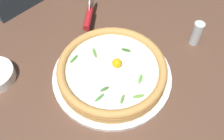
# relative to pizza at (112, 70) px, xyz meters

# --- Properties ---
(ground_plane) EXTENTS (2.40, 2.40, 0.03)m
(ground_plane) POSITION_rel_pizza_xyz_m (0.04, 0.02, -0.05)
(ground_plane) COLOR brown
(ground_plane) RESTS_ON ground
(pizza_plate) EXTENTS (0.34, 0.34, 0.01)m
(pizza_plate) POSITION_rel_pizza_xyz_m (-0.00, 0.00, -0.03)
(pizza_plate) COLOR white
(pizza_plate) RESTS_ON ground
(pizza) EXTENTS (0.31, 0.31, 0.06)m
(pizza) POSITION_rel_pizza_xyz_m (0.00, 0.00, 0.00)
(pizza) COLOR #CC9148
(pizza) RESTS_ON pizza_plate
(pizza_cutter) EXTENTS (0.13, 0.10, 0.08)m
(pizza_cutter) POSITION_rel_pizza_xyz_m (0.23, -0.04, 0.01)
(pizza_cutter) COLOR silver
(pizza_cutter) RESTS_ON ground
(pepper_shaker) EXTENTS (0.03, 0.03, 0.08)m
(pepper_shaker) POSITION_rel_pizza_xyz_m (-0.01, -0.29, 0.01)
(pepper_shaker) COLOR silver
(pepper_shaker) RESTS_ON ground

